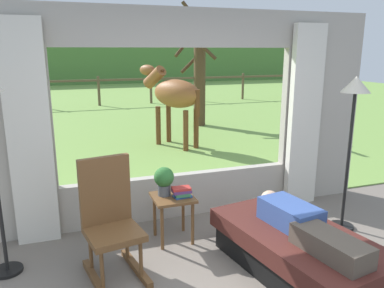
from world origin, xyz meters
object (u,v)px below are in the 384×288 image
(reclining_person, at_px, (302,224))
(pasture_tree, at_px, (199,71))
(side_table, at_px, (173,204))
(potted_plant, at_px, (164,179))
(book_stack, at_px, (182,192))
(recliner_sofa, at_px, (297,251))
(rocking_chair, at_px, (110,219))
(horse, at_px, (174,94))
(floor_lamp_right, at_px, (354,107))

(reclining_person, xyz_separation_m, pasture_tree, (1.59, 7.14, 0.99))
(side_table, height_order, potted_plant, potted_plant)
(book_stack, bearing_deg, side_table, 146.07)
(recliner_sofa, xyz_separation_m, potted_plant, (-1.02, 1.05, 0.48))
(book_stack, xyz_separation_m, pasture_tree, (2.44, 6.16, 0.93))
(book_stack, distance_m, pasture_tree, 6.69)
(rocking_chair, bearing_deg, horse, 55.86)
(book_stack, bearing_deg, reclining_person, -49.14)
(horse, bearing_deg, reclining_person, -121.64)
(floor_lamp_right, bearing_deg, rocking_chair, -178.95)
(horse, relative_size, pasture_tree, 0.54)
(potted_plant, relative_size, book_stack, 1.50)
(rocking_chair, distance_m, side_table, 0.85)
(potted_plant, distance_m, floor_lamp_right, 2.25)
(reclining_person, bearing_deg, pasture_tree, 67.77)
(recliner_sofa, height_order, floor_lamp_right, floor_lamp_right)
(potted_plant, bearing_deg, horse, 72.21)
(reclining_person, height_order, book_stack, reclining_person)
(recliner_sofa, bearing_deg, potted_plant, 124.35)
(reclining_person, xyz_separation_m, horse, (0.28, 5.13, 0.63))
(rocking_chair, height_order, horse, horse)
(potted_plant, bearing_deg, rocking_chair, -143.78)
(reclining_person, xyz_separation_m, potted_plant, (-1.02, 1.10, 0.18))
(reclining_person, distance_m, horse, 5.17)
(reclining_person, xyz_separation_m, rocking_chair, (-1.66, 0.63, 0.02))
(floor_lamp_right, bearing_deg, side_table, 169.65)
(book_stack, height_order, horse, horse)
(recliner_sofa, bearing_deg, side_table, 123.68)
(side_table, height_order, pasture_tree, pasture_tree)
(recliner_sofa, distance_m, book_stack, 1.31)
(horse, bearing_deg, pasture_tree, 28.39)
(pasture_tree, bearing_deg, reclining_person, -102.55)
(rocking_chair, relative_size, potted_plant, 3.50)
(recliner_sofa, height_order, side_table, side_table)
(book_stack, bearing_deg, pasture_tree, 68.39)
(side_table, bearing_deg, pasture_tree, 67.52)
(reclining_person, height_order, rocking_chair, rocking_chair)
(rocking_chair, height_order, potted_plant, rocking_chair)
(potted_plant, bearing_deg, book_stack, -35.38)
(reclining_person, height_order, floor_lamp_right, floor_lamp_right)
(pasture_tree, bearing_deg, rocking_chair, -116.53)
(recliner_sofa, bearing_deg, horse, 77.20)
(reclining_person, distance_m, floor_lamp_right, 1.56)
(recliner_sofa, distance_m, potted_plant, 1.54)
(recliner_sofa, height_order, pasture_tree, pasture_tree)
(pasture_tree, bearing_deg, potted_plant, -113.32)
(reclining_person, distance_m, book_stack, 1.30)
(side_table, distance_m, potted_plant, 0.29)
(floor_lamp_right, relative_size, horse, 1.03)
(pasture_tree, bearing_deg, horse, -123.06)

